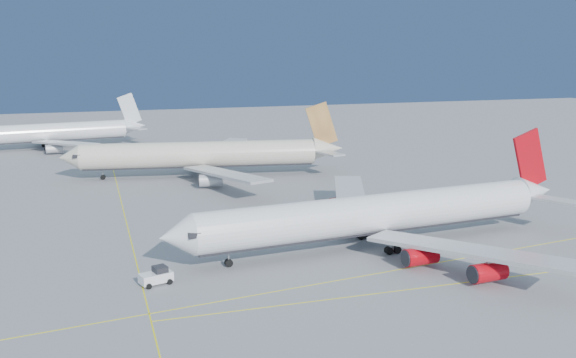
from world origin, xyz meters
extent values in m
plane|color=slate|center=(0.00, 0.00, 0.00)|extent=(500.00, 500.00, 0.00)
cube|color=yellow|center=(5.00, -14.00, 0.01)|extent=(90.00, 0.18, 0.02)
cube|color=yellow|center=(0.00, -6.00, 0.01)|extent=(118.86, 16.88, 0.02)
cube|color=yellow|center=(-40.00, 30.00, 0.01)|extent=(0.18, 140.00, 0.02)
cylinder|color=white|center=(-2.31, 4.87, 5.61)|extent=(60.73, 12.30, 6.26)
cone|color=white|center=(-34.72, 1.60, 5.61)|extent=(5.46, 6.71, 6.26)
cone|color=white|center=(31.49, 8.29, 6.26)|extent=(8.11, 6.67, 5.94)
cube|color=black|center=(-32.68, 1.80, 6.26)|extent=(2.31, 6.09, 0.76)
cube|color=#B7B7BC|center=(4.89, -12.01, 3.89)|extent=(21.19, 29.52, 0.59)
cube|color=#B7B7BC|center=(1.37, 22.85, 3.89)|extent=(16.03, 31.27, 0.59)
cube|color=#B20711|center=(29.88, 8.12, 12.30)|extent=(8.30, 1.32, 11.41)
cylinder|color=gray|center=(-26.95, 2.38, 1.83)|extent=(0.26, 0.26, 2.48)
cylinder|color=black|center=(-26.95, 2.38, 0.59)|extent=(1.26, 0.87, 1.19)
cylinder|color=gray|center=(-0.79, 0.58, 1.83)|extent=(0.35, 0.35, 2.48)
cylinder|color=black|center=(-0.79, 0.58, 0.59)|extent=(1.28, 1.09, 1.19)
cylinder|color=gray|center=(-1.68, 9.38, 1.83)|extent=(0.35, 0.35, 2.48)
cylinder|color=black|center=(-1.68, 9.38, 0.59)|extent=(1.28, 1.09, 1.19)
cylinder|color=#B20711|center=(-0.02, -6.85, 1.87)|extent=(5.42, 3.20, 2.70)
cylinder|color=#B20711|center=(5.48, -15.72, 1.87)|extent=(5.42, 3.20, 2.70)
cylinder|color=#B20711|center=(-2.41, 16.81, 1.87)|extent=(5.42, 3.20, 2.70)
cylinder|color=#B20711|center=(1.21, 26.61, 1.87)|extent=(5.42, 3.20, 2.70)
cylinder|color=beige|center=(-19.44, 70.71, 5.74)|extent=(58.24, 14.98, 6.35)
cone|color=beige|center=(-50.51, 75.43, 5.74)|extent=(5.91, 7.03, 6.35)
cone|color=beige|center=(13.06, 65.78, 6.41)|extent=(8.62, 7.14, 6.03)
cube|color=black|center=(-48.41, 75.11, 6.41)|extent=(2.67, 6.23, 0.78)
cube|color=#B7B7BC|center=(-16.75, 52.59, 3.99)|extent=(14.79, 31.49, 0.61)
cube|color=#B7B7BC|center=(-11.49, 87.21, 3.99)|extent=(22.45, 28.93, 0.61)
cube|color=tan|center=(11.41, 66.03, 12.62)|extent=(8.55, 1.78, 11.79)
cylinder|color=gray|center=(-42.93, 74.28, 1.89)|extent=(0.27, 0.27, 2.56)
cylinder|color=black|center=(-42.93, 74.28, 0.61)|extent=(1.33, 0.96, 1.23)
cylinder|color=gray|center=(-19.01, 66.08, 1.89)|extent=(0.36, 0.36, 2.56)
cylinder|color=black|center=(-19.01, 66.08, 0.61)|extent=(1.36, 1.18, 1.23)
cylinder|color=gray|center=(-17.66, 75.00, 1.89)|extent=(0.36, 0.36, 2.56)
cylinder|color=black|center=(-17.66, 75.00, 0.61)|extent=(1.36, 1.18, 1.23)
cylinder|color=#B7B7BC|center=(-19.44, 56.16, 1.90)|extent=(5.71, 3.56, 2.79)
cylinder|color=#B7B7BC|center=(-15.12, 84.60, 1.90)|extent=(5.71, 3.56, 2.79)
cylinder|color=white|center=(-59.62, 130.05, 5.26)|extent=(51.84, 13.34, 5.77)
cone|color=white|center=(-30.56, 134.40, 5.88)|extent=(7.95, 6.49, 5.49)
cube|color=#B7B7BC|center=(-52.63, 115.27, 3.67)|extent=(20.15, 25.95, 0.57)
cube|color=#B7B7BC|center=(-57.26, 146.22, 3.67)|extent=(13.43, 28.15, 0.57)
cube|color=silver|center=(-32.09, 134.17, 11.60)|extent=(7.91, 1.63, 10.91)
cylinder|color=gray|center=(-57.99, 126.12, 1.75)|extent=(0.33, 0.33, 2.37)
cylinder|color=black|center=(-57.99, 126.12, 0.57)|extent=(1.26, 1.09, 1.13)
cylinder|color=gray|center=(-59.21, 134.28, 1.75)|extent=(0.33, 0.33, 2.37)
cylinder|color=black|center=(-59.21, 134.28, 0.57)|extent=(1.26, 1.09, 1.13)
cylinder|color=#B7B7BC|center=(-55.91, 117.59, 1.74)|extent=(5.28, 3.28, 2.58)
cylinder|color=#B7B7BC|center=(-59.72, 143.04, 1.74)|extent=(5.28, 3.28, 2.58)
cube|color=white|center=(-38.10, -1.67, 0.99)|extent=(4.86, 3.43, 1.32)
cube|color=black|center=(-37.47, -1.47, 1.98)|extent=(2.24, 2.32, 0.99)
cylinder|color=black|center=(-39.21, -3.24, 0.39)|extent=(0.85, 0.60, 0.77)
cylinder|color=black|center=(-39.91, -1.03, 0.39)|extent=(0.85, 0.60, 0.77)
cylinder|color=black|center=(-36.28, -2.30, 0.39)|extent=(0.85, 0.60, 0.77)
cylinder|color=black|center=(-36.98, -0.10, 0.39)|extent=(0.85, 0.60, 0.77)
camera|label=1|loc=(-45.84, -87.22, 32.31)|focal=40.00mm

